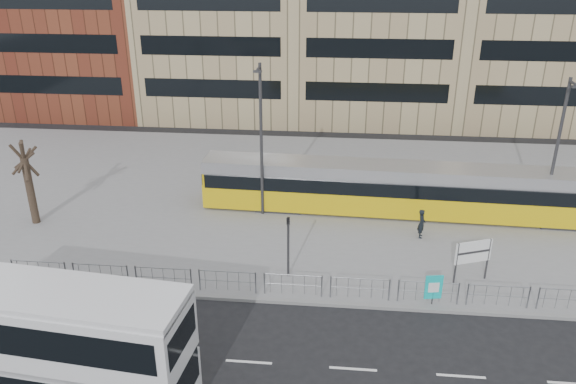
# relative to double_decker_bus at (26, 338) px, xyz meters

# --- Properties ---
(ground) EXTENTS (120.00, 120.00, 0.00)m
(ground) POSITION_rel_double_decker_bus_xyz_m (9.18, 6.42, -2.46)
(ground) COLOR black
(ground) RESTS_ON ground
(plaza) EXTENTS (64.00, 24.00, 0.15)m
(plaza) POSITION_rel_double_decker_bus_xyz_m (9.18, 18.42, -2.38)
(plaza) COLOR gray
(plaza) RESTS_ON ground
(kerb) EXTENTS (64.00, 0.25, 0.17)m
(kerb) POSITION_rel_double_decker_bus_xyz_m (9.18, 6.47, -2.38)
(kerb) COLOR gray
(kerb) RESTS_ON ground
(pedestrian_barrier) EXTENTS (32.07, 0.07, 1.10)m
(pedestrian_barrier) POSITION_rel_double_decker_bus_xyz_m (11.18, 6.92, -1.47)
(pedestrian_barrier) COLOR gray
(pedestrian_barrier) RESTS_ON plaza
(road_markings) EXTENTS (62.00, 0.12, 0.01)m
(road_markings) POSITION_rel_double_decker_bus_xyz_m (10.18, 2.42, -2.45)
(road_markings) COLOR white
(road_markings) RESTS_ON ground
(double_decker_bus) EXTENTS (11.57, 3.76, 4.54)m
(double_decker_bus) POSITION_rel_double_decker_bus_xyz_m (0.00, 0.00, 0.00)
(double_decker_bus) COLOR silver
(double_decker_bus) RESTS_ON ground
(tram) EXTENTS (25.52, 3.40, 3.00)m
(tram) POSITION_rel_double_decker_bus_xyz_m (15.02, 16.20, -0.80)
(tram) COLOR gold
(tram) RESTS_ON plaza
(station_sign) EXTENTS (1.75, 0.73, 2.13)m
(station_sign) POSITION_rel_double_decker_bus_xyz_m (16.71, 8.92, -0.83)
(station_sign) COLOR #2D2D30
(station_sign) RESTS_ON plaza
(ad_panel) EXTENTS (0.78, 0.19, 1.46)m
(ad_panel) POSITION_rel_double_decker_bus_xyz_m (14.68, 6.82, -1.45)
(ad_panel) COLOR #2D2D30
(ad_panel) RESTS_ON plaza
(pedestrian) EXTENTS (0.45, 0.63, 1.63)m
(pedestrian) POSITION_rel_double_decker_bus_xyz_m (14.91, 13.21, -1.49)
(pedestrian) COLOR black
(pedestrian) RESTS_ON plaza
(traffic_light_west) EXTENTS (0.17, 0.20, 3.10)m
(traffic_light_west) POSITION_rel_double_decker_bus_xyz_m (8.11, 8.57, -0.33)
(traffic_light_west) COLOR #2D2D30
(traffic_light_west) RESTS_ON plaza
(lamp_post_west) EXTENTS (0.45, 1.04, 8.91)m
(lamp_post_west) POSITION_rel_double_decker_bus_xyz_m (5.91, 15.25, 2.53)
(lamp_post_west) COLOR #2D2D30
(lamp_post_west) RESTS_ON plaza
(lamp_post_east) EXTENTS (0.45, 1.04, 8.39)m
(lamp_post_east) POSITION_rel_double_decker_bus_xyz_m (22.09, 15.59, 2.26)
(lamp_post_east) COLOR #2D2D30
(lamp_post_east) RESTS_ON plaza
(bare_tree) EXTENTS (3.83, 3.83, 6.86)m
(bare_tree) POSITION_rel_double_decker_bus_xyz_m (-6.92, 12.86, 2.78)
(bare_tree) COLOR black
(bare_tree) RESTS_ON plaza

